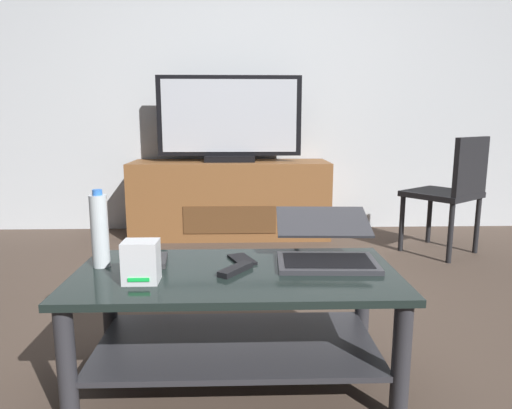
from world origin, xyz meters
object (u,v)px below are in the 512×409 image
(water_bottle_near, at_px, (100,230))
(soundbar_remote, at_px, (161,260))
(television, at_px, (229,121))
(tv_remote, at_px, (235,269))
(router_box, at_px, (141,262))
(cell_phone, at_px, (242,259))
(media_cabinet, at_px, (230,199))
(dining_chair, at_px, (452,188))
(coffee_table, at_px, (236,307))
(laptop, at_px, (325,245))

(water_bottle_near, relative_size, soundbar_remote, 1.80)
(television, relative_size, tv_remote, 7.29)
(television, relative_size, router_box, 8.24)
(cell_phone, height_order, tv_remote, tv_remote)
(media_cabinet, xyz_separation_m, tv_remote, (0.07, -2.24, 0.13))
(soundbar_remote, bearing_deg, television, 78.16)
(dining_chair, bearing_deg, coffee_table, -133.30)
(dining_chair, height_order, soundbar_remote, dining_chair)
(dining_chair, bearing_deg, tv_remote, -133.18)
(coffee_table, height_order, soundbar_remote, soundbar_remote)
(dining_chair, distance_m, router_box, 2.51)
(laptop, bearing_deg, soundbar_remote, -178.83)
(media_cabinet, distance_m, television, 0.65)
(laptop, bearing_deg, tv_remote, -159.29)
(media_cabinet, xyz_separation_m, dining_chair, (1.60, -0.61, 0.17))
(media_cabinet, distance_m, cell_phone, 2.11)
(router_box, relative_size, cell_phone, 1.01)
(soundbar_remote, bearing_deg, laptop, -4.90)
(coffee_table, relative_size, router_box, 8.15)
(router_box, distance_m, soundbar_remote, 0.22)
(cell_phone, relative_size, tv_remote, 0.88)
(water_bottle_near, distance_m, cell_phone, 0.54)
(media_cabinet, height_order, dining_chair, dining_chair)
(cell_phone, bearing_deg, laptop, -22.43)
(cell_phone, xyz_separation_m, soundbar_remote, (-0.31, -0.01, 0.01))
(dining_chair, height_order, tv_remote, dining_chair)
(television, bearing_deg, water_bottle_near, -101.20)
(soundbar_remote, bearing_deg, dining_chair, 33.71)
(router_box, relative_size, soundbar_remote, 0.88)
(coffee_table, relative_size, water_bottle_near, 4.01)
(media_cabinet, distance_m, soundbar_remote, 2.13)
(router_box, bearing_deg, dining_chair, 43.05)
(router_box, relative_size, tv_remote, 0.88)
(soundbar_remote, bearing_deg, water_bottle_near, -176.34)
(media_cabinet, bearing_deg, cell_phone, -87.36)
(dining_chair, distance_m, laptop, 1.91)
(laptop, xyz_separation_m, router_box, (-0.66, -0.22, 0.01))
(tv_remote, xyz_separation_m, soundbar_remote, (-0.29, 0.12, 0.00))
(media_cabinet, xyz_separation_m, cell_phone, (0.10, -2.10, 0.13))
(laptop, bearing_deg, dining_chair, 51.69)
(laptop, distance_m, router_box, 0.69)
(dining_chair, relative_size, laptop, 2.10)
(coffee_table, xyz_separation_m, tv_remote, (-0.00, -0.01, 0.15))
(media_cabinet, height_order, router_box, media_cabinet)
(television, distance_m, laptop, 2.18)
(media_cabinet, relative_size, water_bottle_near, 5.66)
(coffee_table, height_order, dining_chair, dining_chair)
(soundbar_remote, bearing_deg, media_cabinet, 78.22)
(water_bottle_near, bearing_deg, cell_phone, 5.59)
(television, bearing_deg, media_cabinet, 90.00)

